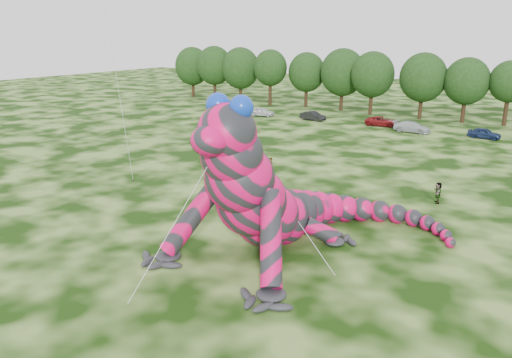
{
  "coord_description": "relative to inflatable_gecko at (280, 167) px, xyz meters",
  "views": [
    {
      "loc": [
        8.74,
        -17.01,
        12.15
      ],
      "look_at": [
        -6.15,
        6.29,
        4.0
      ],
      "focal_mm": 35.0,
      "sensor_mm": 36.0,
      "label": 1
    }
  ],
  "objects": [
    {
      "name": "tree_3",
      "position": [
        -30.57,
        49.78,
        0.06
      ],
      "size": [
        5.81,
        5.23,
        9.44
      ],
      "primitive_type": null,
      "color": "black",
      "rests_on": "ground"
    },
    {
      "name": "car_1",
      "position": [
        -17.55,
        40.06,
        -4.02
      ],
      "size": [
        4.06,
        2.06,
        1.28
      ],
      "primitive_type": "imported",
      "rotation": [
        0.0,
        0.0,
        1.38
      ],
      "color": "black",
      "rests_on": "ground"
    },
    {
      "name": "car_0",
      "position": [
        -25.73,
        39.35,
        -4.01
      ],
      "size": [
        4.03,
        2.2,
        1.3
      ],
      "primitive_type": "imported",
      "rotation": [
        0.0,
        0.0,
        1.75
      ],
      "color": "silver",
      "rests_on": "ground"
    },
    {
      "name": "tree_5",
      "position": [
        -17.97,
        51.15,
        0.24
      ],
      "size": [
        7.16,
        6.44,
        9.8
      ],
      "primitive_type": null,
      "color": "black",
      "rests_on": "ground"
    },
    {
      "name": "car_3",
      "position": [
        -2.99,
        38.73,
        -3.99
      ],
      "size": [
        4.8,
        2.29,
        1.35
      ],
      "primitive_type": "imported",
      "rotation": [
        0.0,
        0.0,
        1.48
      ],
      "color": "#B5BBC1",
      "rests_on": "ground"
    },
    {
      "name": "tree_6",
      "position": [
        -12.41,
        49.39,
        0.08
      ],
      "size": [
        6.52,
        5.86,
        9.49
      ],
      "primitive_type": null,
      "color": "black",
      "rests_on": "ground"
    },
    {
      "name": "inflatable_gecko",
      "position": [
        0.0,
        0.0,
        0.0
      ],
      "size": [
        17.08,
        19.79,
        9.32
      ],
      "primitive_type": null,
      "rotation": [
        0.0,
        0.0,
        -0.08
      ],
      "color": "#D90855",
      "rests_on": "ground"
    },
    {
      "name": "tree_9",
      "position": [
        6.22,
        50.06,
        -0.32
      ],
      "size": [
        5.27,
        4.74,
        8.68
      ],
      "primitive_type": null,
      "color": "black",
      "rests_on": "ground"
    },
    {
      "name": "tree_8",
      "position": [
        0.93,
        49.7,
        -0.19
      ],
      "size": [
        6.14,
        5.53,
        8.94
      ],
      "primitive_type": null,
      "color": "black",
      "rests_on": "ground"
    },
    {
      "name": "car_2",
      "position": [
        -7.6,
        40.97,
        -4.03
      ],
      "size": [
        4.65,
        2.37,
        1.26
      ],
      "primitive_type": "imported",
      "rotation": [
        0.0,
        0.0,
        1.63
      ],
      "color": "maroon",
      "rests_on": "ground"
    },
    {
      "name": "spectator_5",
      "position": [
        6.38,
        12.41,
        -3.87
      ],
      "size": [
        0.86,
        1.55,
        1.59
      ],
      "primitive_type": "imported",
      "rotation": [
        0.0,
        0.0,
        4.99
      ],
      "color": "gray",
      "rests_on": "ground"
    },
    {
      "name": "spectator_0",
      "position": [
        -7.77,
        11.94,
        -3.84
      ],
      "size": [
        0.71,
        0.63,
        1.65
      ],
      "primitive_type": "imported",
      "rotation": [
        0.0,
        0.0,
        5.81
      ],
      "color": "gray",
      "rests_on": "ground"
    },
    {
      "name": "tree_0",
      "position": [
        -49.41,
        51.94,
        0.09
      ],
      "size": [
        6.91,
        6.22,
        9.51
      ],
      "primitive_type": null,
      "color": "black",
      "rests_on": "ground"
    },
    {
      "name": "car_4",
      "position": [
        5.38,
        39.46,
        -4.03
      ],
      "size": [
        3.81,
        1.79,
        1.26
      ],
      "primitive_type": "imported",
      "rotation": [
        0.0,
        0.0,
        1.49
      ],
      "color": "navy",
      "rests_on": "ground"
    },
    {
      "name": "ground",
      "position": [
        5.15,
        -7.29,
        -4.66
      ],
      "size": [
        240.0,
        240.0,
        0.0
      ],
      "primitive_type": "plane",
      "color": "#16330A",
      "rests_on": "ground"
    },
    {
      "name": "tree_2",
      "position": [
        -37.87,
        51.47,
        0.16
      ],
      "size": [
        7.04,
        6.34,
        9.64
      ],
      "primitive_type": null,
      "color": "black",
      "rests_on": "ground"
    },
    {
      "name": "tree_1",
      "position": [
        -43.2,
        50.76,
        0.24
      ],
      "size": [
        6.74,
        6.07,
        9.81
      ],
      "primitive_type": null,
      "color": "black",
      "rests_on": "ground"
    },
    {
      "name": "tree_4",
      "position": [
        -24.49,
        51.42,
        -0.13
      ],
      "size": [
        6.22,
        5.6,
        9.06
      ],
      "primitive_type": null,
      "color": "black",
      "rests_on": "ground"
    },
    {
      "name": "tree_7",
      "position": [
        -4.93,
        49.51,
        0.08
      ],
      "size": [
        6.68,
        6.01,
        9.48
      ],
      "primitive_type": null,
      "color": "black",
      "rests_on": "ground"
    }
  ]
}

